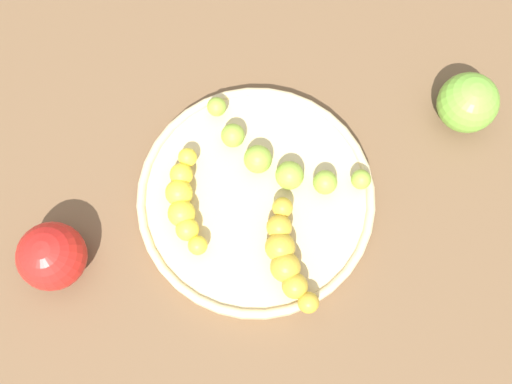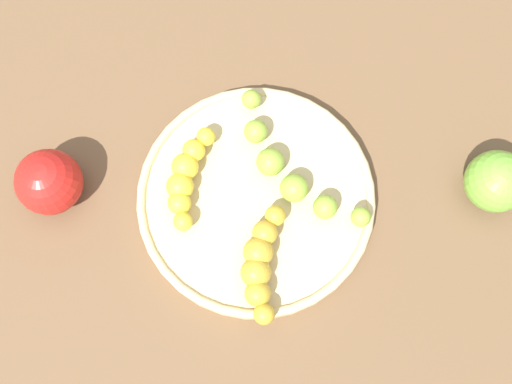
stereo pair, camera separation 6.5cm
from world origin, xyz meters
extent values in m
plane|color=brown|center=(0.00, 0.00, 0.00)|extent=(2.40, 2.40, 0.00)
cylinder|color=#D1B784|center=(0.00, 0.00, 0.01)|extent=(0.26, 0.26, 0.02)
torus|color=#D1B784|center=(0.00, 0.00, 0.02)|extent=(0.26, 0.26, 0.01)
sphere|color=#8CAD38|center=(0.01, -0.11, 0.03)|extent=(0.02, 0.02, 0.02)
sphere|color=#8CAD38|center=(0.01, -0.07, 0.03)|extent=(0.03, 0.03, 0.03)
sphere|color=#8CAD38|center=(-0.01, -0.04, 0.03)|extent=(0.03, 0.03, 0.03)
sphere|color=#8CAD38|center=(-0.04, -0.01, 0.03)|extent=(0.03, 0.03, 0.03)
sphere|color=#8CAD38|center=(-0.07, 0.01, 0.03)|extent=(0.03, 0.03, 0.03)
sphere|color=#8CAD38|center=(-0.11, 0.02, 0.03)|extent=(0.02, 0.02, 0.02)
sphere|color=yellow|center=(0.06, -0.06, 0.03)|extent=(0.02, 0.02, 0.02)
sphere|color=yellow|center=(0.07, -0.04, 0.03)|extent=(0.03, 0.03, 0.03)
sphere|color=yellow|center=(0.08, -0.02, 0.03)|extent=(0.03, 0.03, 0.03)
sphere|color=yellow|center=(0.08, 0.00, 0.03)|extent=(0.03, 0.03, 0.03)
sphere|color=yellow|center=(0.08, 0.02, 0.03)|extent=(0.03, 0.03, 0.03)
sphere|color=yellow|center=(0.07, 0.04, 0.03)|extent=(0.02, 0.02, 0.02)
sphere|color=gold|center=(-0.02, 0.02, 0.04)|extent=(0.02, 0.02, 0.02)
sphere|color=gold|center=(-0.01, 0.04, 0.04)|extent=(0.03, 0.03, 0.03)
sphere|color=gold|center=(-0.01, 0.06, 0.04)|extent=(0.03, 0.03, 0.03)
sphere|color=gold|center=(-0.01, 0.09, 0.04)|extent=(0.03, 0.03, 0.03)
sphere|color=gold|center=(-0.01, 0.11, 0.04)|extent=(0.03, 0.03, 0.03)
sphere|color=gold|center=(-0.02, 0.13, 0.04)|extent=(0.02, 0.02, 0.02)
sphere|color=red|center=(0.22, 0.01, 0.04)|extent=(0.07, 0.07, 0.07)
sphere|color=#72B238|center=(-0.26, -0.04, 0.03)|extent=(0.07, 0.07, 0.07)
camera|label=1|loc=(0.05, 0.17, 0.66)|focal=42.61mm
camera|label=2|loc=(-0.02, 0.18, 0.66)|focal=42.61mm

